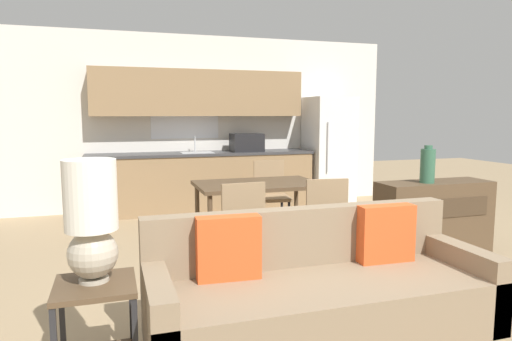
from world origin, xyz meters
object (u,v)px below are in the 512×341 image
(refrigerator, at_px, (329,151))
(dining_chair_far_right, at_px, (271,192))
(dining_chair_near_left, at_px, (239,224))
(couch, at_px, (318,292))
(side_table, at_px, (96,317))
(vase, at_px, (428,165))
(dining_table, at_px, (258,189))
(table_lamp, at_px, (91,219))
(dining_chair_near_right, at_px, (323,218))
(credenza, at_px, (433,219))

(refrigerator, xyz_separation_m, dining_chair_far_right, (-1.50, -1.38, -0.39))
(dining_chair_near_left, bearing_deg, couch, 93.21)
(side_table, distance_m, vase, 3.44)
(dining_chair_far_right, bearing_deg, dining_table, -113.45)
(couch, relative_size, dining_chair_far_right, 2.47)
(table_lamp, bearing_deg, side_table, -82.23)
(refrigerator, xyz_separation_m, dining_chair_near_left, (-2.35, -2.91, -0.39))
(dining_table, xyz_separation_m, dining_chair_near_right, (0.41, -0.76, -0.18))
(refrigerator, bearing_deg, dining_chair_near_right, -117.54)
(credenza, bearing_deg, side_table, -158.00)
(side_table, bearing_deg, dining_chair_near_left, 48.83)
(side_table, xyz_separation_m, credenza, (3.27, 1.32, 0.02))
(refrigerator, distance_m, dining_chair_near_left, 3.76)
(refrigerator, distance_m, credenza, 3.00)
(side_table, bearing_deg, dining_table, 52.76)
(refrigerator, distance_m, dining_table, 2.90)
(dining_chair_far_right, bearing_deg, dining_chair_near_left, -113.33)
(credenza, xyz_separation_m, vase, (-0.13, -0.04, 0.57))
(table_lamp, relative_size, dining_chair_near_left, 0.76)
(table_lamp, bearing_deg, dining_table, 52.21)
(couch, bearing_deg, vase, 34.93)
(refrigerator, bearing_deg, dining_table, -131.89)
(refrigerator, bearing_deg, dining_chair_near_left, -128.93)
(refrigerator, relative_size, dining_chair_near_right, 1.98)
(couch, bearing_deg, dining_chair_near_left, 96.65)
(dining_table, relative_size, dining_chair_near_right, 1.49)
(credenza, height_order, dining_chair_near_right, dining_chair_near_right)
(refrigerator, height_order, table_lamp, refrigerator)
(credenza, bearing_deg, dining_chair_far_right, 128.17)
(dining_table, distance_m, vase, 1.77)
(dining_chair_far_right, xyz_separation_m, dining_chair_near_right, (-0.02, -1.53, 0.00))
(table_lamp, relative_size, vase, 1.77)
(side_table, bearing_deg, credenza, 22.00)
(dining_chair_near_left, bearing_deg, refrigerator, -132.37)
(refrigerator, bearing_deg, dining_chair_far_right, -137.32)
(dining_chair_near_right, bearing_deg, refrigerator, -109.56)
(dining_table, xyz_separation_m, dining_chair_far_right, (0.43, 0.77, -0.18))
(vase, height_order, dining_chair_near_right, vase)
(dining_chair_near_left, bearing_deg, table_lamp, 44.53)
(refrigerator, xyz_separation_m, dining_chair_near_right, (-1.52, -2.91, -0.39))
(dining_chair_far_right, bearing_deg, side_table, -119.48)
(vase, bearing_deg, credenza, 16.31)
(dining_table, relative_size, dining_chair_near_left, 1.49)
(refrigerator, relative_size, credenza, 1.46)
(vase, bearing_deg, refrigerator, 82.31)
(couch, height_order, dining_chair_far_right, dining_chair_far_right)
(refrigerator, height_order, vase, refrigerator)
(dining_table, height_order, credenza, credenza)
(vase, xyz_separation_m, dining_chair_near_left, (-1.95, 0.08, -0.48))
(side_table, xyz_separation_m, vase, (3.14, 1.28, 0.59))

